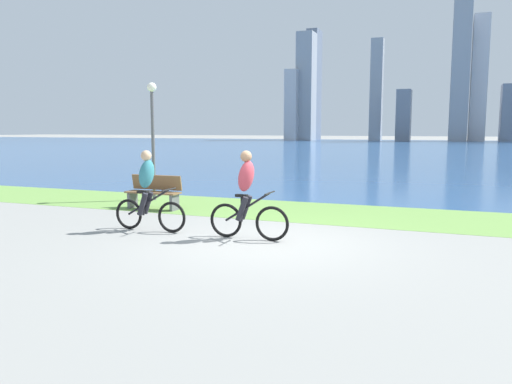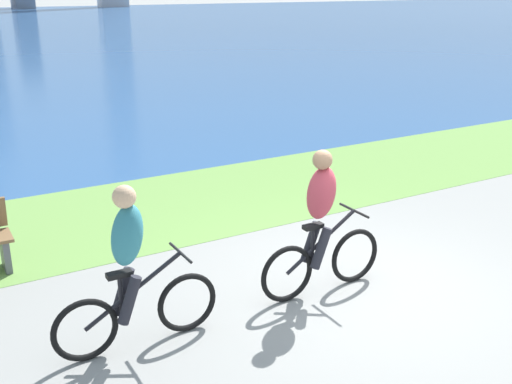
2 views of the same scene
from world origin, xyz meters
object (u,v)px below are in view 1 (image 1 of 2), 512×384
at_px(cyclist_trailing, 148,191).
at_px(bench_near_path, 154,192).
at_px(lamppost_tall, 153,123).
at_px(cyclist_lead, 247,196).

distance_m(cyclist_trailing, bench_near_path, 2.95).
bearing_deg(lamppost_tall, cyclist_lead, -40.55).
bearing_deg(cyclist_lead, bench_near_path, 145.86).
xyz_separation_m(cyclist_trailing, bench_near_path, (-1.48, 2.52, -0.39)).
bearing_deg(cyclist_trailing, lamppost_tall, 121.20).
height_order(cyclist_lead, cyclist_trailing, cyclist_lead).
bearing_deg(bench_near_path, lamppost_tall, 122.64).
relative_size(cyclist_lead, bench_near_path, 1.14).
xyz_separation_m(cyclist_trailing, lamppost_tall, (-2.41, 3.98, 1.48)).
bearing_deg(bench_near_path, cyclist_lead, -34.14).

